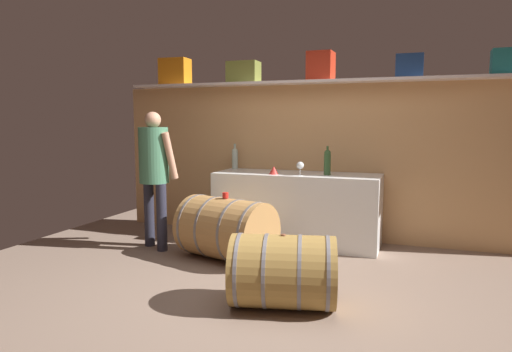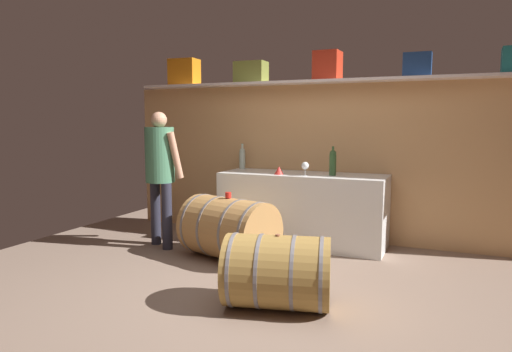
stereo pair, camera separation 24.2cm
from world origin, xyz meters
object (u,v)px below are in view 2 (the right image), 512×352
work_cabinet (302,209)px  toolcase_orange (184,72)px  toolcase_navy (417,65)px  winemaker_pouring (160,165)px  wine_barrel_near (229,229)px  toolcase_olive (251,72)px  wine_glass (305,166)px  tasting_cup (228,195)px  wine_barrel_far (277,272)px  wine_bottle_clear (242,158)px  toolcase_red (328,66)px  wine_bottle_green (333,162)px  red_funnel (279,170)px

work_cabinet → toolcase_orange: bearing=172.2°
toolcase_navy → winemaker_pouring: toolcase_navy is taller
wine_barrel_near → winemaker_pouring: size_ratio=0.70×
work_cabinet → toolcase_olive: bearing=162.6°
wine_glass → tasting_cup: 0.98m
wine_barrel_far → wine_bottle_clear: bearing=107.8°
toolcase_navy → wine_barrel_far: size_ratio=0.32×
toolcase_red → tasting_cup: 1.96m
wine_bottle_green → wine_bottle_clear: 1.28m
work_cabinet → tasting_cup: size_ratio=30.51×
wine_bottle_green → wine_glass: (-0.28, -0.14, -0.04)m
toolcase_olive → wine_barrel_near: (0.24, -1.13, -1.74)m
wine_bottle_clear → winemaker_pouring: winemaker_pouring is taller
wine_bottle_green → winemaker_pouring: winemaker_pouring is taller
toolcase_orange → tasting_cup: size_ratio=5.82×
toolcase_navy → wine_bottle_clear: bearing=-179.6°
work_cabinet → wine_barrel_far: 1.94m
wine_bottle_green → wine_barrel_far: wine_bottle_green is taller
toolcase_red → wine_barrel_far: size_ratio=0.36×
wine_bottle_green → wine_bottle_clear: wine_bottle_green is taller
winemaker_pouring → toolcase_orange: bearing=133.5°
wine_bottle_clear → winemaker_pouring: size_ratio=0.21×
toolcase_olive → winemaker_pouring: (-0.70, -1.00, -1.11)m
toolcase_orange → red_funnel: toolcase_orange is taller
toolcase_orange → tasting_cup: 2.18m
work_cabinet → toolcase_red: bearing=48.5°
toolcase_olive → red_funnel: 1.36m
tasting_cup → winemaker_pouring: (-0.94, 0.13, 0.27)m
toolcase_red → wine_bottle_green: toolcase_red is taller
toolcase_navy → wine_bottle_clear: toolcase_navy is taller
red_funnel → toolcase_olive: bearing=142.0°
toolcase_olive → toolcase_red: size_ratio=1.16×
toolcase_red → tasting_cup: toolcase_red is taller
wine_bottle_green → red_funnel: bearing=-166.6°
toolcase_orange → red_funnel: bearing=-19.1°
tasting_cup → red_funnel: bearing=66.6°
wine_bottle_green → red_funnel: size_ratio=3.02×
toolcase_navy → work_cabinet: (-1.21, -0.24, -1.65)m
wine_glass → wine_barrel_far: bearing=-79.8°
wine_barrel_near → wine_barrel_far: wine_barrel_near is taller
wine_barrel_near → winemaker_pouring: winemaker_pouring is taller
toolcase_olive → toolcase_red: bearing=-0.5°
toolcase_olive → toolcase_navy: bearing=-0.5°
wine_barrel_far → toolcase_olive: bearing=105.2°
wine_glass → wine_barrel_far: size_ratio=0.17×
wine_bottle_clear → wine_glass: wine_bottle_clear is taller
toolcase_olive → wine_barrel_far: size_ratio=0.42×
wine_bottle_clear → wine_barrel_near: size_ratio=0.30×
toolcase_navy → wine_barrel_far: (-0.82, -2.13, -1.78)m
toolcase_navy → wine_bottle_green: bearing=-161.7°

